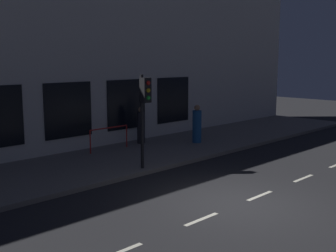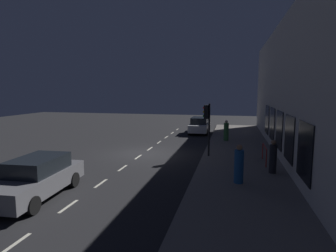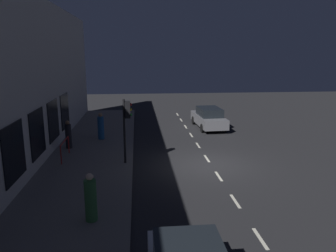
% 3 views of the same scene
% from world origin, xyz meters
% --- Properties ---
extents(ground_plane, '(60.00, 60.00, 0.00)m').
position_xyz_m(ground_plane, '(0.00, 0.00, 0.00)').
color(ground_plane, '#232326').
extents(sidewalk, '(4.50, 32.00, 0.15)m').
position_xyz_m(sidewalk, '(6.25, 0.00, 0.07)').
color(sidewalk, slate).
rests_on(sidewalk, ground).
extents(building_facade, '(0.65, 32.00, 8.45)m').
position_xyz_m(building_facade, '(8.80, -0.00, 4.21)').
color(building_facade, beige).
rests_on(building_facade, ground).
extents(lane_centre_line, '(0.12, 27.20, 0.01)m').
position_xyz_m(lane_centre_line, '(0.00, -1.00, 0.00)').
color(lane_centre_line, beige).
rests_on(lane_centre_line, ground).
extents(traffic_light, '(0.46, 0.32, 3.26)m').
position_xyz_m(traffic_light, '(4.24, -0.34, 2.50)').
color(traffic_light, black).
rests_on(traffic_light, sidewalk).
extents(pedestrian_0, '(0.49, 0.49, 1.65)m').
position_xyz_m(pedestrian_0, '(7.74, -3.26, 0.92)').
color(pedestrian_0, '#232328').
rests_on(pedestrian_0, sidewalk).
extents(pedestrian_1, '(0.43, 0.43, 1.72)m').
position_xyz_m(pedestrian_1, '(6.08, -5.17, 0.94)').
color(pedestrian_1, '#1E5189').
rests_on(pedestrian_1, sidewalk).
extents(red_railing, '(0.05, 1.94, 0.97)m').
position_xyz_m(red_railing, '(7.55, -1.32, 0.86)').
color(red_railing, red).
rests_on(red_railing, sidewalk).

